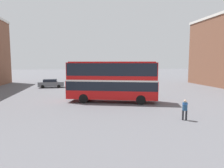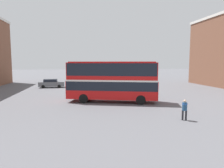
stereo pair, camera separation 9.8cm
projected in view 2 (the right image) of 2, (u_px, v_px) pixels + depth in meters
ground_plane at (119, 101)px, 24.41m from camera, size 240.00×240.00×0.00m
double_decker_bus at (112, 79)px, 23.60m from camera, size 10.85×5.30×4.81m
pedestrian_foreground at (185, 108)px, 16.19m from camera, size 0.58×0.58×1.70m
parked_car_kerb_near at (51, 83)px, 37.68m from camera, size 4.67×1.96×1.60m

